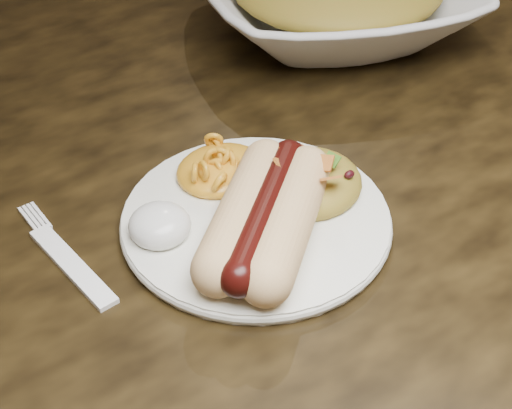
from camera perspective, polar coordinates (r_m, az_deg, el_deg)
table at (r=0.71m, az=-6.91°, el=-3.74°), size 1.60×0.90×0.75m
plate at (r=0.59m, az=0.00°, el=-1.13°), size 0.24×0.24×0.01m
hotdog at (r=0.56m, az=0.72°, el=-0.79°), size 0.12×0.14×0.04m
mac_and_cheese at (r=0.62m, az=-2.55°, el=3.26°), size 0.09×0.08×0.03m
sour_cream at (r=0.57m, az=-7.07°, el=-1.06°), size 0.05×0.05×0.03m
taco_salad at (r=0.60m, az=3.79°, el=2.24°), size 0.09×0.08×0.04m
fork at (r=0.57m, az=-13.20°, el=-4.37°), size 0.03×0.15×0.00m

